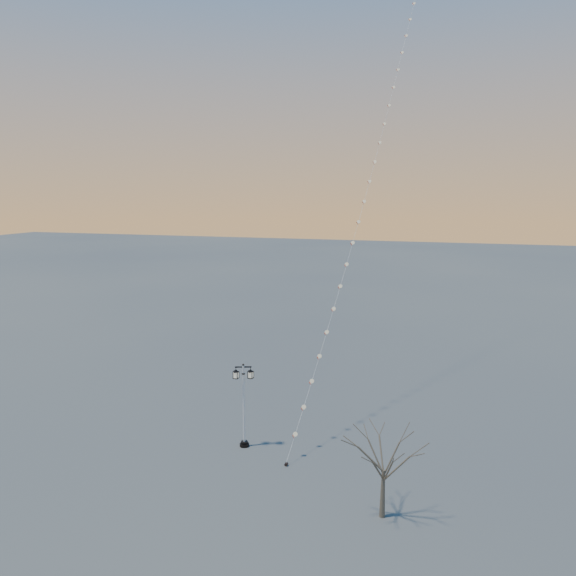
% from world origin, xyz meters
% --- Properties ---
extents(ground, '(300.00, 300.00, 0.00)m').
position_xyz_m(ground, '(0.00, 0.00, 0.00)').
color(ground, '#4C4E4D').
rests_on(ground, ground).
extents(street_lamp, '(1.29, 0.74, 5.25)m').
position_xyz_m(street_lamp, '(-2.38, 3.69, 2.91)').
color(street_lamp, black).
rests_on(street_lamp, ground).
extents(bare_tree, '(2.64, 2.64, 4.37)m').
position_xyz_m(bare_tree, '(6.62, -1.17, 3.04)').
color(bare_tree, '#4E4435').
rests_on(bare_tree, ground).
extents(kite_train, '(5.25, 31.60, 39.16)m').
position_xyz_m(kite_train, '(3.12, 17.64, 19.47)').
color(kite_train, black).
rests_on(kite_train, ground).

